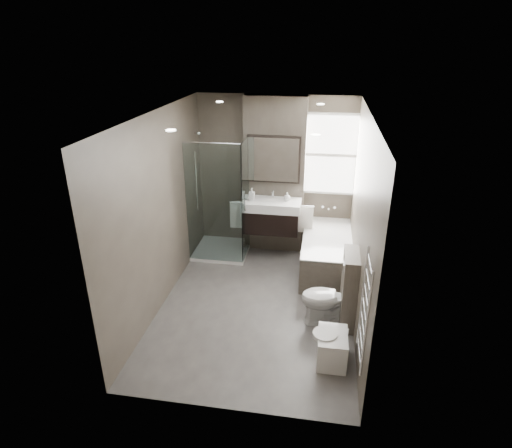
% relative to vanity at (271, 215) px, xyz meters
% --- Properties ---
extents(room, '(2.70, 3.90, 2.70)m').
position_rel_vanity_xyz_m(room, '(0.00, -1.43, 0.56)').
color(room, '#55514E').
rests_on(room, ground).
extents(vanity_pier, '(1.00, 0.25, 2.60)m').
position_rel_vanity_xyz_m(vanity_pier, '(0.00, 0.35, 0.56)').
color(vanity_pier, '#50493F').
rests_on(vanity_pier, ground).
extents(vanity, '(0.95, 0.47, 0.66)m').
position_rel_vanity_xyz_m(vanity, '(0.00, 0.00, 0.00)').
color(vanity, black).
rests_on(vanity, vanity_pier).
extents(mirror_cabinet, '(0.86, 0.08, 0.76)m').
position_rel_vanity_xyz_m(mirror_cabinet, '(0.00, 0.19, 0.89)').
color(mirror_cabinet, black).
rests_on(mirror_cabinet, vanity_pier).
extents(towel_left, '(0.24, 0.06, 0.44)m').
position_rel_vanity_xyz_m(towel_left, '(-0.56, -0.02, -0.02)').
color(towel_left, white).
rests_on(towel_left, vanity_pier).
extents(towel_right, '(0.24, 0.06, 0.44)m').
position_rel_vanity_xyz_m(towel_right, '(0.56, -0.02, -0.02)').
color(towel_right, white).
rests_on(towel_right, vanity_pier).
extents(shower_enclosure, '(0.90, 0.90, 2.00)m').
position_rel_vanity_xyz_m(shower_enclosure, '(-0.75, -0.08, -0.25)').
color(shower_enclosure, white).
rests_on(shower_enclosure, ground).
extents(bathtub, '(0.75, 1.60, 0.57)m').
position_rel_vanity_xyz_m(bathtub, '(0.92, -0.33, -0.43)').
color(bathtub, '#50493F').
rests_on(bathtub, ground).
extents(window, '(0.98, 0.06, 1.33)m').
position_rel_vanity_xyz_m(window, '(0.90, 0.45, 0.93)').
color(window, white).
rests_on(window, room).
extents(toilet, '(0.75, 0.48, 0.72)m').
position_rel_vanity_xyz_m(toilet, '(0.97, -1.71, -0.38)').
color(toilet, white).
rests_on(toilet, ground).
extents(cistern_box, '(0.19, 0.55, 1.00)m').
position_rel_vanity_xyz_m(cistern_box, '(1.21, -1.68, -0.24)').
color(cistern_box, '#50493F').
rests_on(cistern_box, ground).
extents(bidet, '(0.40, 0.46, 0.48)m').
position_rel_vanity_xyz_m(bidet, '(1.01, -2.45, -0.55)').
color(bidet, white).
rests_on(bidet, ground).
extents(towel_radiator, '(0.03, 0.49, 1.10)m').
position_rel_vanity_xyz_m(towel_radiator, '(1.25, -3.03, 0.38)').
color(towel_radiator, silver).
rests_on(towel_radiator, room).
extents(soap_bottle_a, '(0.09, 0.09, 0.20)m').
position_rel_vanity_xyz_m(soap_bottle_a, '(-0.32, -0.02, 0.36)').
color(soap_bottle_a, white).
rests_on(soap_bottle_a, vanity).
extents(soap_bottle_b, '(0.11, 0.11, 0.14)m').
position_rel_vanity_xyz_m(soap_bottle_b, '(0.25, 0.03, 0.33)').
color(soap_bottle_b, white).
rests_on(soap_bottle_b, vanity).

